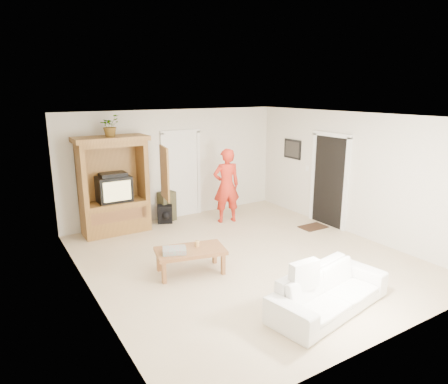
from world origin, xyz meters
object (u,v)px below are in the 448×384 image
Objects in this scene: armoire at (115,192)px; sofa at (329,291)px; coffee_table at (190,252)px; man at (226,186)px.

armoire is 1.07× the size of sofa.
coffee_table is (0.44, -2.68, -0.53)m from armoire.
man reaches higher than coffee_table.
sofa reaches higher than coffee_table.
man is 2.87m from coffee_table.
man is 1.38× the size of coffee_table.
armoire is at bearing 112.08° from coffee_table.
coffee_table is (-1.13, 2.08, 0.09)m from sofa.
armoire reaches higher than man.
man is (2.42, -0.66, -0.03)m from armoire.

